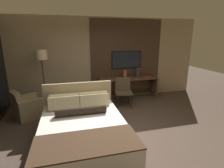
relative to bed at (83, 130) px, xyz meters
The scene contains 11 objects.
ground_plane 1.00m from the bed, 11.80° to the left, with size 16.00×16.00×0.00m, color #4C3D33.
wall_back_tv_panel 3.16m from the bed, 69.27° to the left, with size 7.20×0.09×2.80m.
bed is the anchor object (origin of this frame).
desk 3.10m from the bed, 53.43° to the left, with size 2.07×0.56×0.75m.
tv 3.44m from the bed, 55.79° to the left, with size 1.09×0.04×0.62m.
desk_chair 2.39m from the bed, 52.16° to the left, with size 0.60×0.60×0.90m.
armchair_by_window 2.21m from the bed, 127.85° to the left, with size 0.97×0.98×0.78m.
floor_lamp 2.72m from the bed, 112.50° to the left, with size 0.34×0.34×1.79m.
vase_tall 3.40m from the bed, 48.79° to the left, with size 0.14×0.14×0.32m.
vase_short 3.10m from the bed, 55.51° to the left, with size 0.14×0.14×0.26m.
book 3.53m from the bed, 43.23° to the left, with size 0.26×0.22×0.03m.
Camera 1 is at (-1.14, -3.39, 2.15)m, focal length 28.00 mm.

